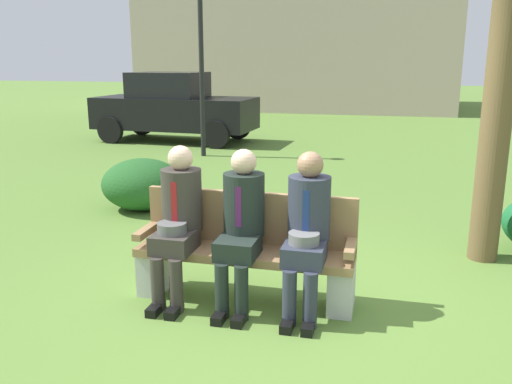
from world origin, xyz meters
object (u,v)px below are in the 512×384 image
at_px(shrub_near_bench, 143,184).
at_px(seated_man_middle, 241,220).
at_px(seated_man_right, 307,226).
at_px(park_bench, 246,251).
at_px(parked_car_near, 174,107).
at_px(street_lamp, 201,50).
at_px(seated_man_left, 178,216).

bearing_deg(shrub_near_bench, seated_man_middle, -50.07).
xyz_separation_m(seated_man_middle, seated_man_right, (0.54, -0.01, -0.00)).
xyz_separation_m(seated_man_right, shrub_near_bench, (-2.62, 2.49, -0.38)).
bearing_deg(shrub_near_bench, park_bench, -48.50).
height_order(parked_car_near, street_lamp, street_lamp).
relative_size(park_bench, street_lamp, 0.52).
bearing_deg(street_lamp, seated_man_right, -64.12).
height_order(seated_man_left, street_lamp, street_lamp).
relative_size(seated_man_left, street_lamp, 0.37).
xyz_separation_m(seated_man_left, shrub_near_bench, (-1.54, 2.49, -0.38)).
height_order(seated_man_middle, shrub_near_bench, seated_man_middle).
relative_size(shrub_near_bench, street_lamp, 0.31).
relative_size(seated_man_right, street_lamp, 0.37).
bearing_deg(seated_man_middle, street_lamp, 111.99).
xyz_separation_m(park_bench, seated_man_right, (0.53, -0.13, 0.30)).
xyz_separation_m(park_bench, parked_car_near, (-4.07, 8.30, 0.42)).
relative_size(seated_man_right, shrub_near_bench, 1.17).
distance_m(seated_man_middle, street_lamp, 7.29).
distance_m(seated_man_left, seated_man_right, 1.09).
distance_m(parked_car_near, street_lamp, 2.64).
distance_m(park_bench, street_lamp, 7.25).
bearing_deg(seated_man_left, park_bench, 13.24).
height_order(shrub_near_bench, street_lamp, street_lamp).
relative_size(seated_man_left, parked_car_near, 0.33).
bearing_deg(street_lamp, seated_man_middle, -68.01).
xyz_separation_m(seated_man_left, seated_man_right, (1.09, -0.00, -0.00)).
xyz_separation_m(parked_car_near, street_lamp, (1.39, -1.80, 1.34)).
relative_size(seated_man_right, parked_car_near, 0.33).
height_order(seated_man_middle, street_lamp, street_lamp).
bearing_deg(seated_man_right, seated_man_middle, 179.41).
bearing_deg(parked_car_near, park_bench, -63.85).
distance_m(shrub_near_bench, street_lamp, 4.56).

